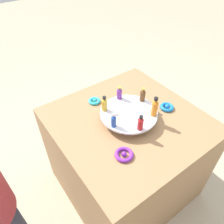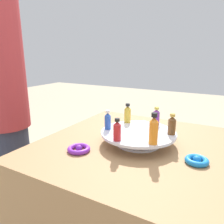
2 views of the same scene
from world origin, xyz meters
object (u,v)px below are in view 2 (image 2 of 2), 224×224
Objects in this scene: bottle_gold at (128,114)px; bottle_blue at (108,121)px; ribbon_bow_teal at (143,124)px; person_figure at (5,104)px; bottle_purple at (156,116)px; ribbon_bow_purple at (79,149)px; bottle_orange at (154,130)px; bottle_brown at (172,125)px; ribbon_bow_blue at (197,160)px; bottle_red at (117,130)px; display_stand at (138,136)px.

bottle_blue is at bearing 165.33° from bottle_gold.
ribbon_bow_teal is at bearing -9.44° from bottle_gold.
ribbon_bow_teal is 0.87m from person_figure.
bottle_purple is 0.43m from ribbon_bow_purple.
bottle_blue is 0.72× the size of bottle_orange.
bottle_gold is (0.07, 0.25, 0.00)m from bottle_brown.
bottle_purple is 0.05× the size of person_figure.
bottle_blue is at bearing -17.58° from ribbon_bow_purple.
bottle_blue is 0.43m from ribbon_bow_blue.
bottle_orange is 0.08× the size of person_figure.
bottle_blue is 1.02× the size of bottle_purple.
bottle_red is 0.33m from ribbon_bow_blue.
bottle_brown reaches higher than ribbon_bow_purple.
bottle_brown is 0.95× the size of ribbon_bow_purple.
bottle_red is at bearing -164.67° from bottle_gold.
person_figure is at bearing 95.44° from bottle_brown.
bottle_gold reaches higher than ribbon_bow_purple.
display_stand is 0.28m from ribbon_bow_blue.
bottle_blue reaches higher than display_stand.
ribbon_bow_teal is 0.05× the size of person_figure.
display_stand is 2.71× the size of bottle_orange.
bottle_orange is at bearing -134.67° from bottle_gold.
bottle_blue is (-0.04, 0.14, 0.06)m from display_stand.
display_stand reaches higher than ribbon_bow_blue.
bottle_purple is at bearing 45.33° from bottle_brown.
bottle_gold is at bearing -16.23° from ribbon_bow_purple.
bottle_brown reaches higher than ribbon_bow_blue.
ribbon_bow_blue is at bearing -131.90° from bottle_purple.
bottle_gold reaches higher than bottle_purple.
bottle_blue is at bearing -2.31° from person_figure.
ribbon_bow_blue is (-0.11, -0.13, -0.09)m from bottle_brown.
bottle_red is at bearing 165.33° from display_stand.
bottle_orange is 0.34m from ribbon_bow_purple.
bottle_gold is (0.21, 0.21, -0.01)m from bottle_orange.
bottle_orange is at bearing -71.90° from ribbon_bow_purple.
bottle_blue reaches higher than ribbon_bow_teal.
bottle_orange is (-0.10, -0.11, 0.08)m from display_stand.
bottle_red reaches higher than display_stand.
bottle_gold is (0.10, 0.11, 0.07)m from display_stand.
bottle_orange is 1.28× the size of bottle_gold.
bottle_gold is 0.79m from person_figure.
display_stand is 0.21× the size of person_figure.
bottle_brown is at bearing -74.67° from bottle_blue.
person_figure reaches higher than display_stand.
bottle_orange is (-0.07, -0.25, 0.02)m from bottle_blue.
bottle_purple is 1.12× the size of ribbon_bow_teal.
display_stand is 0.16m from bottle_purple.
ribbon_bow_teal is 0.90× the size of ribbon_bow_blue.
person_figure reaches higher than ribbon_bow_blue.
bottle_red is at bearing 135.33° from bottle_brown.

